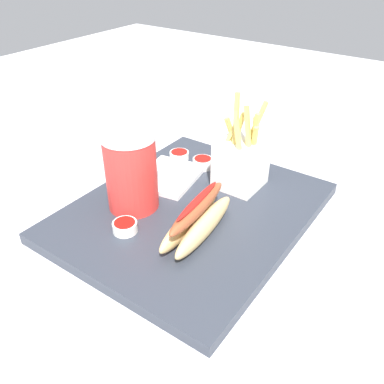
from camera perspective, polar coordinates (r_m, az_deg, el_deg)
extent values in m
cube|color=silver|center=(0.72, 0.00, -4.02)|extent=(2.40, 2.40, 0.02)
cube|color=#2D333D|center=(0.71, 0.00, -2.72)|extent=(0.43, 0.36, 0.02)
cylinder|color=red|center=(0.68, -8.42, 2.58)|extent=(0.08, 0.08, 0.13)
cylinder|color=white|center=(0.65, -8.91, 7.79)|extent=(0.09, 0.09, 0.01)
cylinder|color=white|center=(0.63, -8.90, 11.84)|extent=(0.02, 0.03, 0.09)
cube|color=white|center=(0.74, 6.79, 3.92)|extent=(0.08, 0.08, 0.09)
cube|color=#E5C660|center=(0.73, 5.57, 8.08)|extent=(0.02, 0.02, 0.06)
cube|color=#E5C660|center=(0.71, 8.69, 7.10)|extent=(0.02, 0.02, 0.06)
cube|color=#E5C660|center=(0.73, 6.54, 8.77)|extent=(0.01, 0.02, 0.06)
cube|color=#E5C660|center=(0.71, 6.06, 8.91)|extent=(0.04, 0.02, 0.08)
cube|color=#E5C660|center=(0.70, 7.76, 8.53)|extent=(0.02, 0.02, 0.08)
cube|color=#E5C660|center=(0.71, 8.72, 7.64)|extent=(0.03, 0.01, 0.08)
cube|color=#E5C660|center=(0.71, 8.86, 9.15)|extent=(0.02, 0.03, 0.09)
cube|color=#E5C660|center=(0.72, 6.15, 9.97)|extent=(0.02, 0.02, 0.09)
cube|color=#E5C660|center=(0.72, 5.27, 7.63)|extent=(0.01, 0.03, 0.06)
cube|color=#E5C660|center=(0.69, 6.48, 6.79)|extent=(0.02, 0.03, 0.08)
cube|color=#E5C660|center=(0.70, 8.77, 8.05)|extent=(0.02, 0.01, 0.08)
ellipsoid|color=#DBB775|center=(0.63, 1.78, -4.67)|extent=(0.17, 0.04, 0.04)
ellipsoid|color=#DBB775|center=(0.64, -0.28, -3.98)|extent=(0.17, 0.04, 0.04)
ellipsoid|color=#994728|center=(0.62, 0.76, -2.15)|extent=(0.16, 0.04, 0.02)
ellipsoid|color=red|center=(0.61, 0.77, -1.15)|extent=(0.12, 0.02, 0.01)
cylinder|color=white|center=(0.81, 1.48, 4.05)|extent=(0.04, 0.04, 0.02)
cylinder|color=#B2140F|center=(0.81, 1.49, 4.52)|extent=(0.03, 0.03, 0.01)
cylinder|color=white|center=(0.65, -9.28, -4.80)|extent=(0.04, 0.04, 0.02)
cylinder|color=#B2140F|center=(0.65, -9.33, -4.37)|extent=(0.03, 0.03, 0.01)
cylinder|color=white|center=(0.84, -1.77, 5.07)|extent=(0.04, 0.04, 0.02)
cylinder|color=#B2140F|center=(0.84, -1.78, 5.44)|extent=(0.03, 0.03, 0.01)
cube|color=white|center=(0.78, -3.21, 2.19)|extent=(0.14, 0.12, 0.01)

